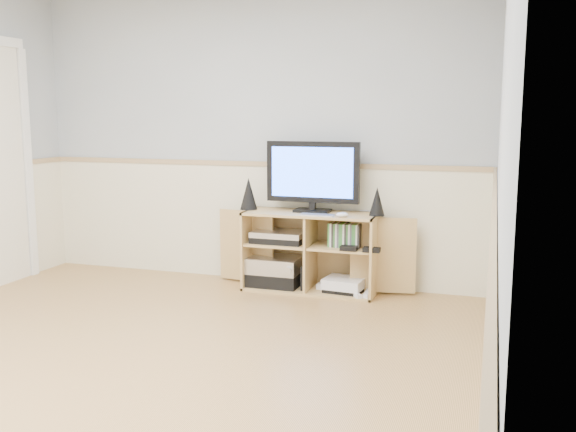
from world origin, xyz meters
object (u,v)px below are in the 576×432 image
object	(u,v)px
media_cabinet	(312,250)
game_consoles	(343,285)
monitor	(313,174)
keyboard	(317,215)

from	to	relation	value
media_cabinet	game_consoles	bearing A→B (deg)	-12.72
media_cabinet	monitor	xyz separation A→B (m)	(0.00, -0.00, 0.63)
monitor	keyboard	world-z (taller)	monitor
monitor	keyboard	distance (m)	0.37
keyboard	game_consoles	size ratio (longest dim) A/B	0.60
monitor	game_consoles	bearing A→B (deg)	-12.21
media_cabinet	game_consoles	distance (m)	0.39
keyboard	game_consoles	xyz separation A→B (m)	(0.19, 0.13, -0.59)
media_cabinet	keyboard	xyz separation A→B (m)	(0.09, -0.19, 0.32)
game_consoles	keyboard	bearing A→B (deg)	-146.30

